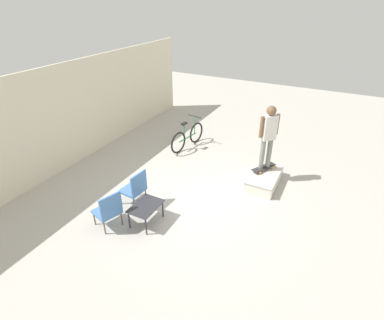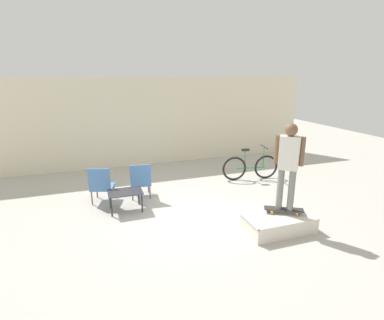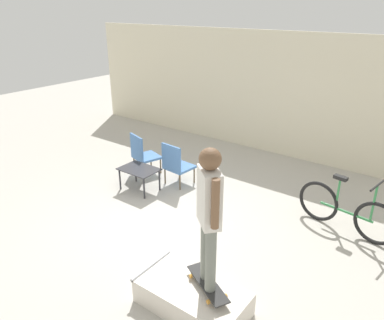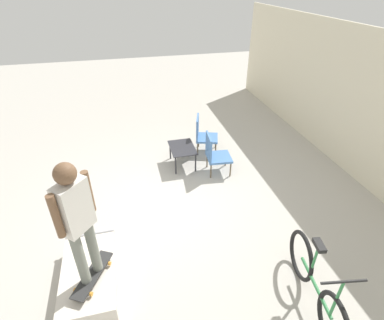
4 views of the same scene
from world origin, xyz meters
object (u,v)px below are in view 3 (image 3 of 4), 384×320
Objects in this scene: skateboard_on_ramp at (208,284)px; bicycle at (346,211)px; patio_chair_left at (143,153)px; patio_chair_right at (176,164)px; skate_ramp_box at (192,297)px; person_skater at (209,208)px; coffee_table at (139,172)px.

bicycle is (0.84, 2.85, -0.02)m from skateboard_on_ramp.
patio_chair_left is 1.00× the size of patio_chair_right.
skate_ramp_box is at bearing -99.68° from bicycle.
skate_ramp_box is 3.52m from patio_chair_right.
patio_chair_right is at bearing 132.23° from skate_ramp_box.
person_skater is at bearing 140.56° from patio_chair_right.
coffee_table is 0.84× the size of patio_chair_right.
skate_ramp_box is 0.80× the size of person_skater.
bicycle reaches higher than skateboard_on_ramp.
person_skater is 4.41m from patio_chair_left.
patio_chair_left is 0.96m from patio_chair_right.
skateboard_on_ramp is 0.85× the size of patio_chair_right.
person_skater reaches higher than skate_ramp_box.
patio_chair_left is (-3.49, 2.51, 0.08)m from skateboard_on_ramp.
coffee_table is (-2.99, 1.88, -0.00)m from skateboard_on_ramp.
bicycle is (1.01, 2.93, 0.22)m from skate_ramp_box.
skate_ramp_box is 0.82× the size of bicycle.
bicycle is (0.84, 2.85, -1.08)m from person_skater.
coffee_table is 0.45× the size of bicycle.
patio_chair_left and patio_chair_right have the same top height.
coffee_table is 3.95m from bicycle.
patio_chair_right is (0.96, -0.00, 0.00)m from patio_chair_left.
patio_chair_right reaches higher than skateboard_on_ramp.
bicycle is (3.37, 0.34, -0.10)m from patio_chair_right.
bicycle is (3.83, 0.97, -0.02)m from coffee_table.
bicycle reaches higher than skate_ramp_box.
bicycle is (4.33, 0.33, -0.10)m from patio_chair_left.
coffee_table is at bearing 146.04° from patio_chair_left.
bicycle is at bearing 70.98° from skate_ramp_box.
patio_chair_left is at bearing -174.74° from person_skater.
person_skater is 1.90× the size of patio_chair_right.
skateboard_on_ramp is at bearing -32.21° from coffee_table.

